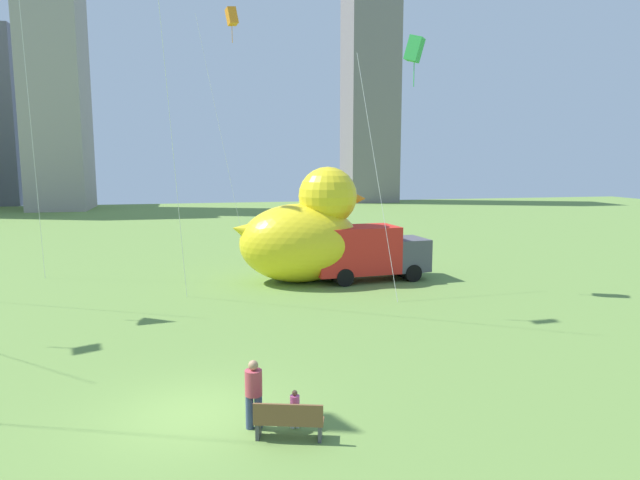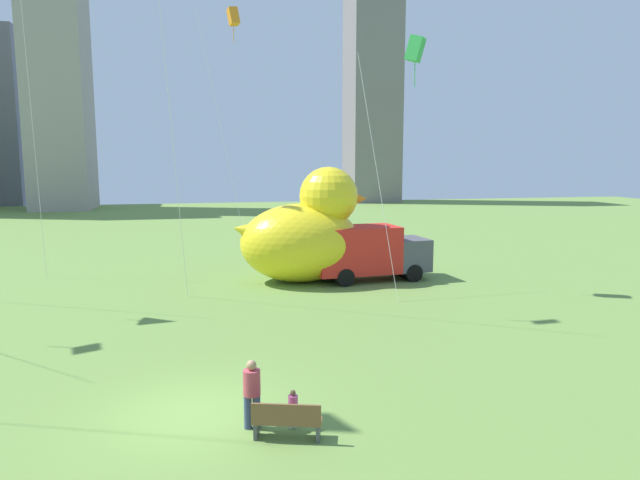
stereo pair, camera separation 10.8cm
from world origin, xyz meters
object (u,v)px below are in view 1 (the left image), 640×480
object	(u,v)px
box_truck	(367,253)
kite_orange	(232,18)
person_adult	(254,391)
kite_green	(414,51)
giant_inflatable_duck	(304,233)
person_child	(295,407)
park_bench	(289,420)

from	to	relation	value
box_truck	kite_orange	distance (m)	19.46
person_adult	kite_green	distance (m)	18.74
giant_inflatable_duck	box_truck	bearing A→B (deg)	-8.54
kite_green	box_truck	bearing A→B (deg)	120.36
person_child	kite_orange	bearing A→B (deg)	88.58
park_bench	kite_green	world-z (taller)	kite_green
giant_inflatable_duck	person_child	bearing A→B (deg)	-101.84
person_child	box_truck	distance (m)	16.81
park_bench	kite_orange	distance (m)	31.84
person_adult	kite_orange	distance (m)	31.00
box_truck	giant_inflatable_duck	bearing A→B (deg)	171.46
person_child	kite_green	world-z (taller)	kite_green
person_child	box_truck	size ratio (longest dim) A/B	0.15
person_adult	giant_inflatable_duck	xyz separation A→B (m)	(4.28, 15.73, 1.60)
kite_green	kite_orange	bearing A→B (deg)	116.85
giant_inflatable_duck	kite_orange	xyz separation A→B (m)	(-2.66, 11.51, 13.09)
person_adult	kite_orange	bearing A→B (deg)	86.61
person_child	park_bench	bearing A→B (deg)	-113.36
person_adult	kite_orange	xyz separation A→B (m)	(1.62, 27.25, 14.69)
box_truck	kite_green	bearing A→B (deg)	-59.64
person_adult	kite_green	bearing A→B (deg)	55.32
giant_inflatable_duck	box_truck	world-z (taller)	giant_inflatable_duck
box_truck	kite_orange	xyz separation A→B (m)	(-5.88, 12.00, 14.15)
person_adult	giant_inflatable_duck	size ratio (longest dim) A/B	0.23
park_bench	box_truck	world-z (taller)	box_truck
kite_green	person_child	bearing A→B (deg)	-121.36
person_child	kite_green	bearing A→B (deg)	58.64
park_bench	kite_orange	xyz separation A→B (m)	(0.92, 28.00, 15.13)
giant_inflatable_duck	kite_orange	size ratio (longest dim) A/B	0.44
kite_orange	person_adult	bearing A→B (deg)	-93.39
box_truck	park_bench	bearing A→B (deg)	-113.02
park_bench	person_adult	world-z (taller)	person_adult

